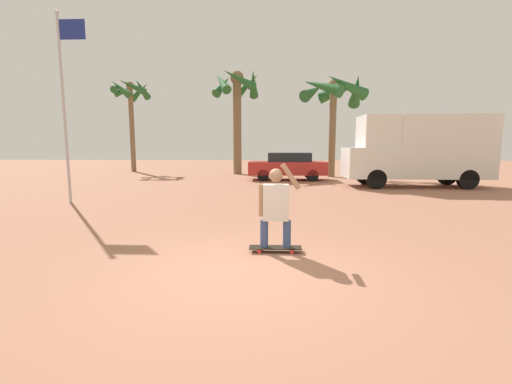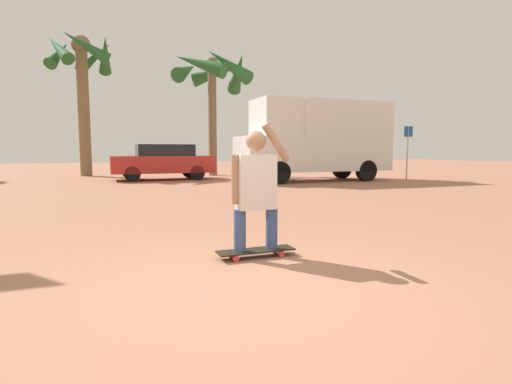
% 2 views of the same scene
% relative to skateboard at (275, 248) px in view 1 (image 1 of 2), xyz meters
% --- Properties ---
extents(ground_plane, '(80.00, 80.00, 0.00)m').
position_rel_skateboard_xyz_m(ground_plane, '(-0.44, -1.08, -0.07)').
color(ground_plane, '#A36B51').
extents(skateboard, '(0.93, 0.25, 0.09)m').
position_rel_skateboard_xyz_m(skateboard, '(0.00, 0.00, 0.00)').
color(skateboard, black).
rests_on(skateboard, ground_plane).
extents(person_skateboarder, '(0.73, 0.24, 1.49)m').
position_rel_skateboard_xyz_m(person_skateboarder, '(-0.00, -0.00, 0.79)').
color(person_skateboarder, '#384C7A').
rests_on(person_skateboarder, skateboard).
extents(camper_van, '(6.28, 2.05, 3.22)m').
position_rel_skateboard_xyz_m(camper_van, '(6.60, 10.09, 1.67)').
color(camper_van, black).
rests_on(camper_van, ground_plane).
extents(parked_car_red, '(4.21, 1.88, 1.50)m').
position_rel_skateboard_xyz_m(parked_car_red, '(0.79, 13.06, 0.72)').
color(parked_car_red, black).
rests_on(parked_car_red, ground_plane).
extents(palm_tree_near_van, '(4.04, 4.20, 6.03)m').
position_rel_skateboard_xyz_m(palm_tree_near_van, '(3.62, 15.05, 4.84)').
color(palm_tree_near_van, brown).
rests_on(palm_tree_near_van, ground_plane).
extents(palm_tree_center_background, '(3.34, 3.32, 6.76)m').
position_rel_skateboard_xyz_m(palm_tree_center_background, '(-2.38, 16.90, 5.05)').
color(palm_tree_center_background, brown).
rests_on(palm_tree_center_background, ground_plane).
extents(palm_tree_far_left, '(2.88, 2.99, 6.55)m').
position_rel_skateboard_xyz_m(palm_tree_far_left, '(-10.19, 18.67, 5.27)').
color(palm_tree_far_left, brown).
rests_on(palm_tree_far_left, ground_plane).
extents(flagpole, '(0.92, 0.12, 6.01)m').
position_rel_skateboard_xyz_m(flagpole, '(-6.66, 5.01, 3.38)').
color(flagpole, '#B7B7BC').
rests_on(flagpole, ground_plane).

